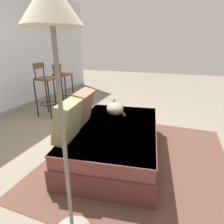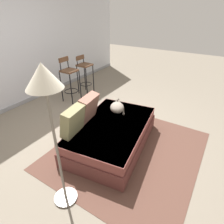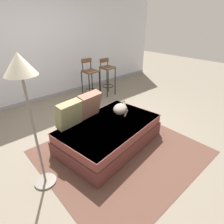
{
  "view_description": "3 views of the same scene",
  "coord_description": "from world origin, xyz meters",
  "px_view_note": "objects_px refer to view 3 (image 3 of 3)",
  "views": [
    {
      "loc": [
        -2.05,
        -1.1,
        1.35
      ],
      "look_at": [
        0.15,
        -0.3,
        0.52
      ],
      "focal_mm": 30.0,
      "sensor_mm": 36.0,
      "label": 1
    },
    {
      "loc": [
        -2.13,
        -1.72,
        2.05
      ],
      "look_at": [
        0.15,
        -0.3,
        0.52
      ],
      "focal_mm": 30.0,
      "sensor_mm": 36.0,
      "label": 2
    },
    {
      "loc": [
        -1.72,
        -2.37,
        1.96
      ],
      "look_at": [
        0.15,
        -0.3,
        0.52
      ],
      "focal_mm": 30.0,
      "sensor_mm": 36.0,
      "label": 3
    }
  ],
  "objects_px": {
    "throw_pillow_corner": "(69,114)",
    "bar_stool_by_doorway": "(107,73)",
    "couch": "(109,134)",
    "throw_pillow_middle": "(89,105)",
    "floor_lamp": "(23,79)",
    "cat": "(121,109)",
    "bar_stool_near_window": "(90,78)"
  },
  "relations": [
    {
      "from": "throw_pillow_corner",
      "to": "bar_stool_by_doorway",
      "type": "relative_size",
      "value": 0.44
    },
    {
      "from": "couch",
      "to": "throw_pillow_corner",
      "type": "bearing_deg",
      "value": 145.53
    },
    {
      "from": "throw_pillow_middle",
      "to": "floor_lamp",
      "type": "xyz_separation_m",
      "value": [
        -1.08,
        -0.47,
        0.78
      ]
    },
    {
      "from": "cat",
      "to": "bar_stool_near_window",
      "type": "height_order",
      "value": "bar_stool_near_window"
    },
    {
      "from": "bar_stool_by_doorway",
      "to": "couch",
      "type": "bearing_deg",
      "value": -129.88
    },
    {
      "from": "throw_pillow_corner",
      "to": "bar_stool_by_doorway",
      "type": "height_order",
      "value": "bar_stool_by_doorway"
    },
    {
      "from": "couch",
      "to": "throw_pillow_corner",
      "type": "height_order",
      "value": "throw_pillow_corner"
    },
    {
      "from": "throw_pillow_middle",
      "to": "bar_stool_near_window",
      "type": "bearing_deg",
      "value": 53.25
    },
    {
      "from": "throw_pillow_corner",
      "to": "bar_stool_by_doorway",
      "type": "bearing_deg",
      "value": 35.34
    },
    {
      "from": "bar_stool_by_doorway",
      "to": "throw_pillow_middle",
      "type": "bearing_deg",
      "value": -139.36
    },
    {
      "from": "throw_pillow_middle",
      "to": "bar_stool_by_doorway",
      "type": "height_order",
      "value": "bar_stool_by_doorway"
    },
    {
      "from": "cat",
      "to": "throw_pillow_middle",
      "type": "bearing_deg",
      "value": 151.85
    },
    {
      "from": "throw_pillow_corner",
      "to": "bar_stool_by_doorway",
      "type": "xyz_separation_m",
      "value": [
        1.97,
        1.4,
        -0.02
      ]
    },
    {
      "from": "bar_stool_near_window",
      "to": "bar_stool_by_doorway",
      "type": "xyz_separation_m",
      "value": [
        0.56,
        -0.0,
        0.0
      ]
    },
    {
      "from": "bar_stool_by_doorway",
      "to": "bar_stool_near_window",
      "type": "bearing_deg",
      "value": 179.98
    },
    {
      "from": "cat",
      "to": "bar_stool_near_window",
      "type": "distance_m",
      "value": 1.68
    },
    {
      "from": "cat",
      "to": "throw_pillow_corner",
      "type": "bearing_deg",
      "value": 167.14
    },
    {
      "from": "throw_pillow_corner",
      "to": "floor_lamp",
      "type": "xyz_separation_m",
      "value": [
        -0.67,
        -0.42,
        0.79
      ]
    },
    {
      "from": "throw_pillow_middle",
      "to": "cat",
      "type": "distance_m",
      "value": 0.58
    },
    {
      "from": "throw_pillow_corner",
      "to": "throw_pillow_middle",
      "type": "relative_size",
      "value": 0.96
    },
    {
      "from": "couch",
      "to": "cat",
      "type": "xyz_separation_m",
      "value": [
        0.4,
        0.14,
        0.28
      ]
    },
    {
      "from": "couch",
      "to": "floor_lamp",
      "type": "bearing_deg",
      "value": -176.77
    },
    {
      "from": "cat",
      "to": "bar_stool_by_doorway",
      "type": "xyz_separation_m",
      "value": [
        1.06,
        1.6,
        0.11
      ]
    },
    {
      "from": "cat",
      "to": "bar_stool_by_doorway",
      "type": "relative_size",
      "value": 0.41
    },
    {
      "from": "floor_lamp",
      "to": "bar_stool_by_doorway",
      "type": "bearing_deg",
      "value": 34.48
    },
    {
      "from": "bar_stool_by_doorway",
      "to": "floor_lamp",
      "type": "xyz_separation_m",
      "value": [
        -2.64,
        -1.81,
        0.81
      ]
    },
    {
      "from": "couch",
      "to": "cat",
      "type": "height_order",
      "value": "cat"
    },
    {
      "from": "throw_pillow_corner",
      "to": "bar_stool_near_window",
      "type": "distance_m",
      "value": 1.98
    },
    {
      "from": "throw_pillow_corner",
      "to": "bar_stool_near_window",
      "type": "height_order",
      "value": "bar_stool_near_window"
    },
    {
      "from": "couch",
      "to": "bar_stool_by_doorway",
      "type": "height_order",
      "value": "bar_stool_by_doorway"
    },
    {
      "from": "bar_stool_near_window",
      "to": "throw_pillow_corner",
      "type": "bearing_deg",
      "value": -135.27
    },
    {
      "from": "couch",
      "to": "throw_pillow_corner",
      "type": "relative_size",
      "value": 4.14
    }
  ]
}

